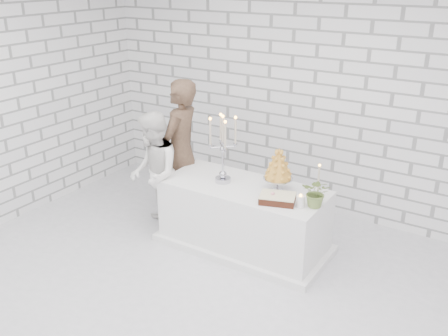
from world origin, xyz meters
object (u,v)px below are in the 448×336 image
(cake_table, at_px, (244,217))
(croquembouche, at_px, (278,170))
(groom, at_px, (181,151))
(candelabra, at_px, (223,149))
(bride, at_px, (154,174))

(cake_table, relative_size, croquembouche, 3.69)
(groom, height_order, candelabra, groom)
(cake_table, distance_m, bride, 1.16)
(cake_table, xyz_separation_m, groom, (-1.03, 0.22, 0.51))
(candelabra, distance_m, croquembouche, 0.65)
(bride, height_order, candelabra, candelabra)
(candelabra, bearing_deg, groom, 162.09)
(candelabra, xyz_separation_m, croquembouche, (0.62, 0.10, -0.14))
(croquembouche, bearing_deg, candelabra, -170.71)
(groom, height_order, bride, groom)
(cake_table, height_order, bride, bride)
(groom, bearing_deg, cake_table, 70.77)
(groom, xyz_separation_m, bride, (-0.04, -0.47, -0.15))
(groom, bearing_deg, croquembouche, 77.12)
(bride, bearing_deg, cake_table, 64.07)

